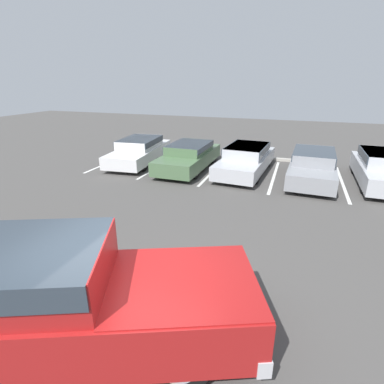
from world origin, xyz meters
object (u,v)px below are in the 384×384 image
(parked_sedan_a, at_px, (140,150))
(wheel_stop_curb, at_px, (289,160))
(pickup_truck, at_px, (58,299))
(parked_sedan_e, at_px, (384,168))
(parked_sedan_c, at_px, (246,158))
(parked_sedan_b, at_px, (189,155))
(parked_sedan_d, at_px, (313,164))

(parked_sedan_a, relative_size, wheel_stop_curb, 2.47)
(pickup_truck, distance_m, wheel_stop_curb, 13.34)
(pickup_truck, bearing_deg, parked_sedan_e, 35.15)
(parked_sedan_c, xyz_separation_m, parked_sedan_e, (5.43, 0.06, 0.05))
(parked_sedan_a, relative_size, parked_sedan_c, 1.00)
(parked_sedan_a, distance_m, parked_sedan_b, 2.76)
(parked_sedan_c, height_order, parked_sedan_e, parked_sedan_e)
(parked_sedan_e, height_order, wheel_stop_curb, parked_sedan_e)
(parked_sedan_d, bearing_deg, parked_sedan_c, -91.12)
(pickup_truck, height_order, parked_sedan_a, pickup_truck)
(pickup_truck, relative_size, parked_sedan_d, 1.30)
(parked_sedan_d, height_order, wheel_stop_curb, parked_sedan_d)
(parked_sedan_d, height_order, parked_sedan_e, parked_sedan_e)
(parked_sedan_a, bearing_deg, parked_sedan_e, 84.94)
(parked_sedan_d, bearing_deg, parked_sedan_e, 97.67)
(parked_sedan_c, bearing_deg, parked_sedan_a, -85.55)
(wheel_stop_curb, bearing_deg, parked_sedan_d, -69.91)
(parked_sedan_c, bearing_deg, wheel_stop_curb, 149.56)
(parked_sedan_a, bearing_deg, parked_sedan_b, 78.84)
(parked_sedan_c, xyz_separation_m, wheel_stop_curb, (1.77, 2.58, -0.58))
(parked_sedan_a, bearing_deg, parked_sedan_c, 84.85)
(pickup_truck, distance_m, parked_sedan_c, 10.49)
(parked_sedan_d, distance_m, wheel_stop_curb, 3.00)
(pickup_truck, relative_size, parked_sedan_b, 1.33)
(parked_sedan_a, bearing_deg, wheel_stop_curb, 104.59)
(parked_sedan_c, height_order, parked_sedan_d, parked_sedan_d)
(pickup_truck, relative_size, parked_sedan_c, 1.28)
(parked_sedan_b, bearing_deg, parked_sedan_c, 97.08)
(parked_sedan_b, distance_m, parked_sedan_e, 8.06)
(parked_sedan_b, xyz_separation_m, parked_sedan_e, (8.05, 0.36, 0.06))
(pickup_truck, bearing_deg, parked_sedan_d, 46.36)
(parked_sedan_d, bearing_deg, parked_sedan_a, -88.43)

